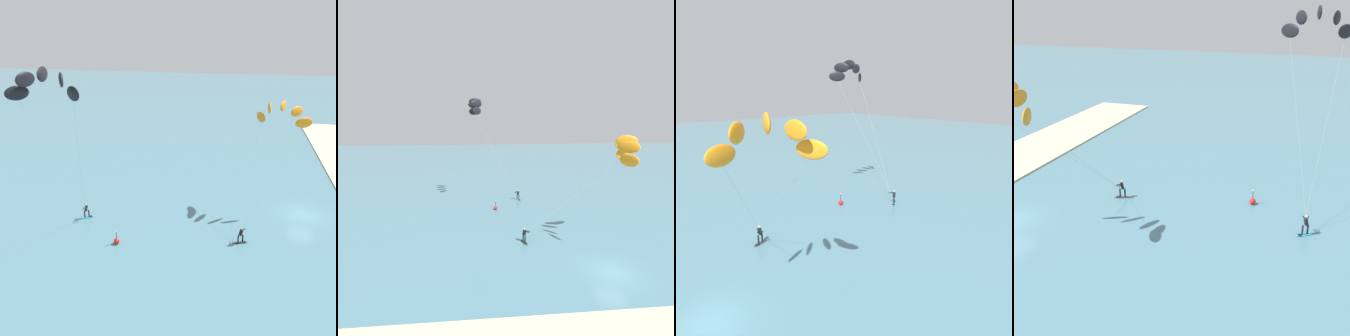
% 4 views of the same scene
% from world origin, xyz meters
% --- Properties ---
extents(ground_plane, '(240.00, 240.00, 0.00)m').
position_xyz_m(ground_plane, '(0.00, 0.00, 0.00)').
color(ground_plane, slate).
extents(kitesurfer_nearshore, '(11.20, 7.32, 11.89)m').
position_xyz_m(kitesurfer_nearshore, '(1.86, 3.28, 10.21)').
color(kitesurfer_nearshore, '#333338').
rests_on(kitesurfer_nearshore, ground).
extents(kitesurfer_mid_water, '(8.50, 5.73, 16.39)m').
position_xyz_m(kitesurfer_mid_water, '(-11.76, 21.87, 14.56)').
color(kitesurfer_mid_water, '#23ADD1').
rests_on(kitesurfer_mid_water, ground).
extents(marker_buoy, '(0.56, 0.56, 1.38)m').
position_xyz_m(marker_buoy, '(-9.23, 18.03, 0.30)').
color(marker_buoy, red).
rests_on(marker_buoy, ground).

